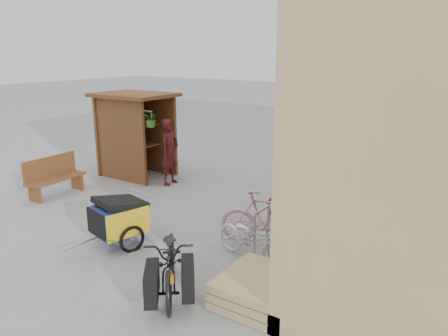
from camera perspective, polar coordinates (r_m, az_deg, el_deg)
The scene contains 17 objects.
ground at distance 9.29m, azimuth -7.77°, elevation -7.54°, with size 80.00×80.00×0.00m, color #9C9D9F.
kiosk at distance 12.80m, azimuth -11.83°, elevation 5.79°, with size 2.49×1.65×2.40m.
bike_rack at distance 9.92m, azimuth 11.64°, elevation -3.07°, with size 0.05×5.35×0.86m.
pallet_stack at distance 6.60m, azimuth 4.32°, elevation -15.42°, with size 1.00×1.20×0.40m.
bench at distance 11.80m, azimuth -21.32°, elevation -0.95°, with size 0.56×1.58×0.98m.
shopping_carts at distance 13.50m, azimuth 21.05°, elevation 1.52°, with size 0.59×1.99×1.06m.
child_trailer at distance 8.46m, azimuth -13.61°, elevation -6.27°, with size 1.06×1.67×0.96m.
cargo_bike at distance 6.73m, azimuth -6.96°, elevation -12.08°, with size 1.71×1.90×1.00m.
person_kiosk at distance 11.89m, azimuth -7.10°, elevation 2.09°, with size 0.66×0.43×1.80m, color maroon.
bike_0 at distance 7.64m, azimuth 3.62°, elevation -9.21°, with size 0.55×1.58×0.83m, color silver.
bike_1 at distance 8.22m, azimuth 5.59°, elevation -6.59°, with size 0.50×1.76×1.06m, color pink.
bike_2 at distance 9.17m, azimuth 9.57°, elevation -5.12°, with size 0.56×1.60×0.84m, color maroon.
bike_3 at distance 9.62m, azimuth 10.72°, elevation -3.90°, with size 0.44×1.55×0.93m, color silver.
bike_4 at distance 10.38m, azimuth 13.08°, elevation -2.73°, with size 0.59×1.70×0.89m, color silver.
bike_5 at distance 10.61m, azimuth 13.74°, elevation -2.01°, with size 0.48×1.70×1.02m, color silver.
bike_6 at distance 11.50m, azimuth 15.18°, elevation -1.21°, with size 0.57×1.63×0.86m, color black.
bike_7 at distance 11.65m, azimuth 15.12°, elevation -0.50°, with size 0.50×1.75×1.05m, color maroon.
Camera 1 is at (5.73, -6.39, 3.56)m, focal length 35.00 mm.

